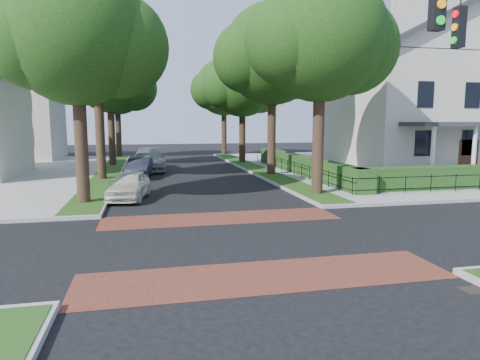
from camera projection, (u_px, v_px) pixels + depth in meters
name	position (u px, v px, depth m)	size (l,w,h in m)	color
ground	(238.00, 241.00, 13.36)	(120.00, 120.00, 0.00)	black
sidewalk_ne	(418.00, 165.00, 35.86)	(30.00, 30.00, 0.15)	gray
crosswalk_far	(221.00, 218.00, 16.45)	(9.00, 2.20, 0.01)	brown
crosswalk_near	(266.00, 276.00, 10.26)	(9.00, 2.20, 0.01)	brown
storm_drain	(476.00, 290.00, 9.42)	(0.65, 0.45, 0.01)	black
grass_strip_ne	(255.00, 168.00, 32.96)	(1.60, 29.80, 0.02)	#1B3F12
grass_strip_nw	(109.00, 171.00, 30.68)	(1.60, 29.80, 0.02)	#1B3F12
tree_right_near	(321.00, 39.00, 20.51)	(7.75, 6.67, 10.66)	black
tree_right_mid	(273.00, 56.00, 28.22)	(8.25, 7.09, 11.22)	black
tree_right_far	(243.00, 84.00, 37.05)	(7.25, 6.23, 9.74)	black
tree_right_back	(224.00, 88.00, 45.72)	(7.50, 6.45, 10.20)	black
tree_left_near	(79.00, 37.00, 18.23)	(7.50, 6.45, 10.20)	black
tree_left_mid	(98.00, 44.00, 25.84)	(8.00, 6.88, 11.48)	black
tree_left_far	(111.00, 79.00, 34.69)	(7.00, 6.02, 9.86)	black
tree_left_back	(118.00, 85.00, 43.39)	(7.75, 6.66, 10.44)	black
hedge_main_road	(302.00, 165.00, 29.40)	(1.00, 18.00, 1.20)	#184016
fence_main_road	(291.00, 167.00, 29.25)	(0.06, 18.00, 0.90)	black
house_victorian	(424.00, 90.00, 31.65)	(13.00, 13.05, 12.48)	beige
house_left_far	(7.00, 107.00, 40.37)	(10.00, 9.00, 10.14)	beige
parked_car_front	(129.00, 185.00, 20.39)	(1.60, 3.98, 1.36)	silver
parked_car_middle	(140.00, 168.00, 28.30)	(1.41, 4.05, 1.34)	#1F232F
parked_car_rear	(149.00, 159.00, 32.37)	(2.40, 5.90, 1.71)	gray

